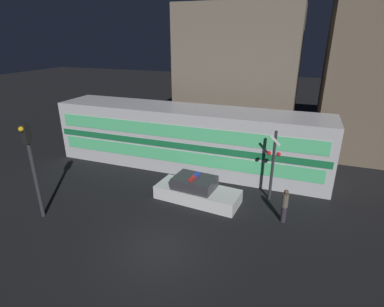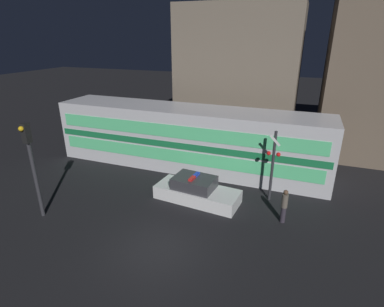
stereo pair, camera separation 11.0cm
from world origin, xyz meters
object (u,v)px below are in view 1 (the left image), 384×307
Objects in this scene: pedestrian at (285,206)px; crossing_signal_near at (273,163)px; police_car at (197,191)px; train at (187,138)px; traffic_light_corner at (32,161)px.

pedestrian is 0.44× the size of crossing_signal_near.
crossing_signal_near is (3.65, 1.42, 1.57)m from police_car.
train is 9.31m from traffic_light_corner.
traffic_light_corner reaches higher than police_car.
crossing_signal_near is at bearing 28.31° from traffic_light_corner.
pedestrian is 0.36× the size of traffic_light_corner.
police_car is at bearing 31.89° from traffic_light_corner.
train is 6.31m from crossing_signal_near.
crossing_signal_near is 0.82× the size of traffic_light_corner.
police_car is 4.54m from pedestrian.
train reaches higher than police_car.
pedestrian is at bearing -0.72° from police_car.
pedestrian reaches higher than police_car.
crossing_signal_near is at bearing 114.36° from pedestrian.
traffic_light_corner is (-4.45, -8.13, 0.95)m from train.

